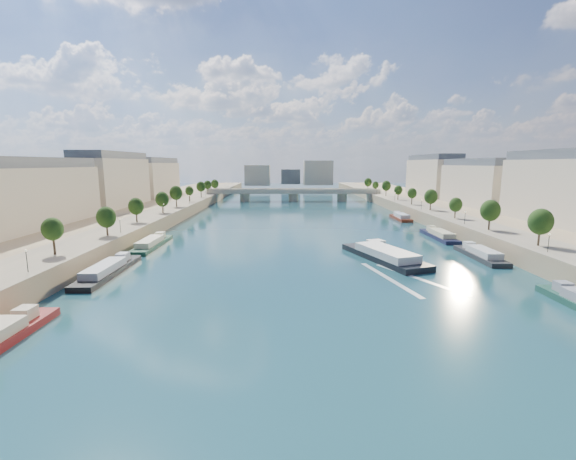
{
  "coord_description": "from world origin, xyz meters",
  "views": [
    {
      "loc": [
        -6.01,
        -37.78,
        24.55
      ],
      "look_at": [
        -4.94,
        74.81,
        5.0
      ],
      "focal_mm": 24.0,
      "sensor_mm": 36.0,
      "label": 1
    }
  ],
  "objects": [
    {
      "name": "ground",
      "position": [
        0.0,
        100.0,
        0.0
      ],
      "size": [
        700.0,
        700.0,
        0.0
      ],
      "primitive_type": "plane",
      "color": "#0D283A",
      "rests_on": "ground"
    },
    {
      "name": "quay_left",
      "position": [
        -72.0,
        100.0,
        2.5
      ],
      "size": [
        44.0,
        520.0,
        5.0
      ],
      "primitive_type": "cube",
      "color": "#9E8460",
      "rests_on": "ground"
    },
    {
      "name": "quay_right",
      "position": [
        72.0,
        100.0,
        2.5
      ],
      "size": [
        44.0,
        520.0,
        5.0
      ],
      "primitive_type": "cube",
      "color": "#9E8460",
      "rests_on": "ground"
    },
    {
      "name": "pave_left",
      "position": [
        -57.0,
        100.0,
        5.05
      ],
      "size": [
        14.0,
        520.0,
        0.1
      ],
      "primitive_type": "cube",
      "color": "gray",
      "rests_on": "quay_left"
    },
    {
      "name": "pave_right",
      "position": [
        57.0,
        100.0,
        5.05
      ],
      "size": [
        14.0,
        520.0,
        0.1
      ],
      "primitive_type": "cube",
      "color": "gray",
      "rests_on": "quay_right"
    },
    {
      "name": "trees_left",
      "position": [
        -55.0,
        102.0,
        10.48
      ],
      "size": [
        4.8,
        268.8,
        8.26
      ],
      "color": "#382B1E",
      "rests_on": "ground"
    },
    {
      "name": "trees_right",
      "position": [
        55.0,
        110.0,
        10.48
      ],
      "size": [
        4.8,
        268.8,
        8.26
      ],
      "color": "#382B1E",
      "rests_on": "ground"
    },
    {
      "name": "lamps_left",
      "position": [
        -52.5,
        90.0,
        7.78
      ],
      "size": [
        0.36,
        200.36,
        4.28
      ],
      "color": "black",
      "rests_on": "ground"
    },
    {
      "name": "lamps_right",
      "position": [
        52.5,
        105.0,
        7.78
      ],
      "size": [
        0.36,
        200.36,
        4.28
      ],
      "color": "black",
      "rests_on": "ground"
    },
    {
      "name": "buildings_left",
      "position": [
        -85.0,
        112.0,
        16.45
      ],
      "size": [
        16.0,
        226.0,
        23.2
      ],
      "color": "#C3B096",
      "rests_on": "ground"
    },
    {
      "name": "buildings_right",
      "position": [
        85.0,
        112.0,
        16.45
      ],
      "size": [
        16.0,
        226.0,
        23.2
      ],
      "color": "#C3B096",
      "rests_on": "ground"
    },
    {
      "name": "skyline",
      "position": [
        3.19,
        319.52,
        14.66
      ],
      "size": [
        79.0,
        42.0,
        22.0
      ],
      "color": "#C3B096",
      "rests_on": "ground"
    },
    {
      "name": "bridge",
      "position": [
        0.0,
        215.04,
        5.08
      ],
      "size": [
        112.0,
        12.0,
        8.15
      ],
      "color": "#C1B79E",
      "rests_on": "ground"
    },
    {
      "name": "tour_barge",
      "position": [
        19.7,
        58.52,
        1.13
      ],
      "size": [
        17.85,
        30.34,
        3.97
      ],
      "rotation": [
        0.0,
        0.0,
        0.35
      ],
      "color": "black",
      "rests_on": "ground"
    },
    {
      "name": "wake",
      "position": [
        19.7,
        41.96,
        0.02
      ],
      "size": [
        16.34,
        25.6,
        0.04
      ],
      "color": "silver",
      "rests_on": "ground"
    },
    {
      "name": "moored_barges_left",
      "position": [
        -45.5,
        28.69,
        0.84
      ],
      "size": [
        5.0,
        123.22,
        3.6
      ],
      "color": "#192138",
      "rests_on": "ground"
    },
    {
      "name": "moored_barges_right",
      "position": [
        45.5,
        55.22,
        0.84
      ],
      "size": [
        5.0,
        163.87,
        3.6
      ],
      "color": "black",
      "rests_on": "ground"
    }
  ]
}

